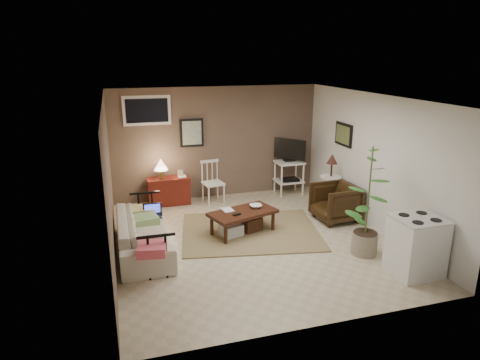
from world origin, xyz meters
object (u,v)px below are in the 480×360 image
object	(u,v)px
spindle_chair	(213,183)
potted_plant	(368,198)
coffee_table	(242,220)
armchair	(335,201)
red_console	(168,188)
tv_stand	(289,165)
sofa	(143,228)
side_table	(331,175)
stove	(416,246)

from	to	relation	value
spindle_chair	potted_plant	xyz separation A→B (m)	(1.74, -3.09, 0.52)
coffee_table	armchair	world-z (taller)	armchair
red_console	potted_plant	distance (m)	4.23
tv_stand	potted_plant	size ratio (longest dim) A/B	0.71
sofa	armchair	world-z (taller)	sofa
spindle_chair	tv_stand	size ratio (longest dim) A/B	0.71
armchair	tv_stand	bearing A→B (deg)	-175.86
armchair	coffee_table	bearing A→B (deg)	-89.72
side_table	armchair	xyz separation A→B (m)	(-0.20, -0.59, -0.32)
red_console	armchair	xyz separation A→B (m)	(2.91, -1.81, 0.04)
coffee_table	red_console	xyz separation A→B (m)	(-1.04, 1.91, 0.10)
red_console	tv_stand	xyz separation A→B (m)	(2.70, -0.08, 0.32)
spindle_chair	red_console	bearing A→B (deg)	171.34
potted_plant	stove	bearing A→B (deg)	-65.82
red_console	side_table	distance (m)	3.37
coffee_table	spindle_chair	world-z (taller)	spindle_chair
tv_stand	sofa	bearing A→B (deg)	-148.86
spindle_chair	potted_plant	distance (m)	3.58
sofa	side_table	bearing A→B (deg)	-76.71
sofa	red_console	size ratio (longest dim) A/B	2.01
stove	coffee_table	bearing A→B (deg)	133.45
armchair	sofa	bearing A→B (deg)	-88.13
coffee_table	stove	world-z (taller)	stove
red_console	stove	world-z (taller)	red_console
spindle_chair	armchair	distance (m)	2.59
red_console	spindle_chair	xyz separation A→B (m)	(0.93, -0.14, 0.07)
tv_stand	armchair	size ratio (longest dim) A/B	1.63
red_console	stove	xyz separation A→B (m)	(3.00, -3.98, 0.09)
sofa	spindle_chair	size ratio (longest dim) A/B	2.25
spindle_chair	stove	size ratio (longest dim) A/B	1.03
spindle_chair	coffee_table	bearing A→B (deg)	-86.22
stove	tv_stand	bearing A→B (deg)	94.48
tv_stand	spindle_chair	bearing A→B (deg)	-177.98
armchair	potted_plant	world-z (taller)	potted_plant
coffee_table	potted_plant	size ratio (longest dim) A/B	0.73
potted_plant	stove	xyz separation A→B (m)	(0.34, -0.76, -0.51)
side_table	armchair	size ratio (longest dim) A/B	1.49
sofa	red_console	distance (m)	2.22
coffee_table	spindle_chair	xyz separation A→B (m)	(-0.12, 1.77, 0.17)
sofa	stove	world-z (taller)	stove
stove	armchair	bearing A→B (deg)	92.35
armchair	stove	world-z (taller)	stove
sofa	tv_stand	bearing A→B (deg)	-58.86
spindle_chair	side_table	xyz separation A→B (m)	(2.19, -1.08, 0.29)
spindle_chair	potted_plant	world-z (taller)	potted_plant
side_table	sofa	bearing A→B (deg)	-166.71
sofa	potted_plant	xyz separation A→B (m)	(3.33, -1.11, 0.55)
coffee_table	tv_stand	distance (m)	2.51
sofa	armchair	distance (m)	3.60
sofa	red_console	bearing A→B (deg)	-17.61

